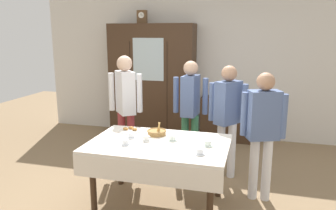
{
  "coord_description": "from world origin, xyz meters",
  "views": [
    {
      "loc": [
        1.04,
        -3.62,
        2.01
      ],
      "look_at": [
        0.0,
        0.2,
        1.12
      ],
      "focal_mm": 35.25,
      "sensor_mm": 36.0,
      "label": 1
    }
  ],
  "objects_px": {
    "book_stack": "(230,95)",
    "spoon_far_left": "(205,136)",
    "tea_cup_near_right": "(200,152)",
    "dining_table": "(158,152)",
    "bookshelf_low": "(229,119)",
    "tea_cup_mid_left": "(146,139)",
    "person_behind_table_right": "(228,111)",
    "person_behind_table_left": "(126,100)",
    "mantel_clock": "(142,17)",
    "bread_basket": "(157,132)",
    "tea_cup_far_right": "(125,142)",
    "tea_cup_center": "(172,138)",
    "wall_cabinet": "(152,81)",
    "spoon_far_right": "(173,155)",
    "pastry_plate": "(130,130)",
    "person_beside_shelf": "(263,125)",
    "tea_cup_near_left": "(208,144)",
    "person_by_cabinet": "(190,103)",
    "tea_cup_back_edge": "(131,136)"
  },
  "relations": [
    {
      "from": "bookshelf_low",
      "to": "tea_cup_mid_left",
      "type": "xyz_separation_m",
      "value": [
        -0.73,
        -2.59,
        0.39
      ]
    },
    {
      "from": "tea_cup_mid_left",
      "to": "person_beside_shelf",
      "type": "height_order",
      "value": "person_beside_shelf"
    },
    {
      "from": "tea_cup_near_left",
      "to": "person_behind_table_left",
      "type": "height_order",
      "value": "person_behind_table_left"
    },
    {
      "from": "tea_cup_near_right",
      "to": "person_beside_shelf",
      "type": "xyz_separation_m",
      "value": [
        0.62,
        0.69,
        0.14
      ]
    },
    {
      "from": "book_stack",
      "to": "pastry_plate",
      "type": "relative_size",
      "value": 0.82
    },
    {
      "from": "mantel_clock",
      "to": "person_behind_table_right",
      "type": "xyz_separation_m",
      "value": [
        1.77,
        -1.56,
        -1.32
      ]
    },
    {
      "from": "book_stack",
      "to": "tea_cup_near_left",
      "type": "height_order",
      "value": "book_stack"
    },
    {
      "from": "dining_table",
      "to": "tea_cup_mid_left",
      "type": "relative_size",
      "value": 12.19
    },
    {
      "from": "wall_cabinet",
      "to": "bookshelf_low",
      "type": "bearing_deg",
      "value": 1.97
    },
    {
      "from": "person_beside_shelf",
      "to": "tea_cup_center",
      "type": "bearing_deg",
      "value": -161.2
    },
    {
      "from": "tea_cup_near_left",
      "to": "bread_basket",
      "type": "height_order",
      "value": "bread_basket"
    },
    {
      "from": "spoon_far_left",
      "to": "person_beside_shelf",
      "type": "distance_m",
      "value": 0.69
    },
    {
      "from": "tea_cup_center",
      "to": "wall_cabinet",
      "type": "bearing_deg",
      "value": 112.83
    },
    {
      "from": "tea_cup_center",
      "to": "spoon_far_left",
      "type": "bearing_deg",
      "value": 36.72
    },
    {
      "from": "spoon_far_right",
      "to": "mantel_clock",
      "type": "bearing_deg",
      "value": 114.83
    },
    {
      "from": "bookshelf_low",
      "to": "book_stack",
      "type": "bearing_deg",
      "value": 180.0
    },
    {
      "from": "wall_cabinet",
      "to": "mantel_clock",
      "type": "xyz_separation_m",
      "value": [
        -0.18,
        -0.0,
        1.2
      ]
    },
    {
      "from": "wall_cabinet",
      "to": "bookshelf_low",
      "type": "relative_size",
      "value": 2.11
    },
    {
      "from": "tea_cup_far_right",
      "to": "spoon_far_left",
      "type": "relative_size",
      "value": 1.09
    },
    {
      "from": "wall_cabinet",
      "to": "tea_cup_back_edge",
      "type": "distance_m",
      "value": 2.56
    },
    {
      "from": "person_behind_table_left",
      "to": "tea_cup_center",
      "type": "bearing_deg",
      "value": -42.98
    },
    {
      "from": "tea_cup_back_edge",
      "to": "person_behind_table_left",
      "type": "distance_m",
      "value": 1.03
    },
    {
      "from": "person_behind_table_left",
      "to": "person_by_cabinet",
      "type": "relative_size",
      "value": 1.05
    },
    {
      "from": "tea_cup_near_right",
      "to": "person_beside_shelf",
      "type": "bearing_deg",
      "value": 47.96
    },
    {
      "from": "tea_cup_near_left",
      "to": "wall_cabinet",
      "type": "bearing_deg",
      "value": 119.92
    },
    {
      "from": "bookshelf_low",
      "to": "book_stack",
      "type": "distance_m",
      "value": 0.46
    },
    {
      "from": "bread_basket",
      "to": "wall_cabinet",
      "type": "bearing_deg",
      "value": 109.12
    },
    {
      "from": "dining_table",
      "to": "pastry_plate",
      "type": "relative_size",
      "value": 5.66
    },
    {
      "from": "wall_cabinet",
      "to": "tea_cup_far_right",
      "type": "relative_size",
      "value": 16.55
    },
    {
      "from": "person_behind_table_right",
      "to": "person_behind_table_left",
      "type": "bearing_deg",
      "value": -179.34
    },
    {
      "from": "tea_cup_far_right",
      "to": "spoon_far_right",
      "type": "xyz_separation_m",
      "value": [
        0.6,
        -0.18,
        -0.02
      ]
    },
    {
      "from": "person_behind_table_left",
      "to": "spoon_far_right",
      "type": "bearing_deg",
      "value": -51.31
    },
    {
      "from": "person_behind_table_left",
      "to": "person_behind_table_right",
      "type": "distance_m",
      "value": 1.48
    },
    {
      "from": "book_stack",
      "to": "spoon_far_left",
      "type": "height_order",
      "value": "book_stack"
    },
    {
      "from": "person_behind_table_right",
      "to": "mantel_clock",
      "type": "bearing_deg",
      "value": 138.45
    },
    {
      "from": "book_stack",
      "to": "tea_cup_near_right",
      "type": "relative_size",
      "value": 1.76
    },
    {
      "from": "tea_cup_near_left",
      "to": "pastry_plate",
      "type": "xyz_separation_m",
      "value": [
        -1.03,
        0.3,
        -0.02
      ]
    },
    {
      "from": "mantel_clock",
      "to": "tea_cup_near_right",
      "type": "height_order",
      "value": "mantel_clock"
    },
    {
      "from": "bookshelf_low",
      "to": "tea_cup_near_right",
      "type": "xyz_separation_m",
      "value": [
        -0.06,
        -2.85,
        0.39
      ]
    },
    {
      "from": "mantel_clock",
      "to": "spoon_far_left",
      "type": "xyz_separation_m",
      "value": [
        1.56,
        -2.2,
        -1.5
      ]
    },
    {
      "from": "mantel_clock",
      "to": "tea_cup_far_right",
      "type": "bearing_deg",
      "value": -74.67
    },
    {
      "from": "tea_cup_near_left",
      "to": "person_behind_table_right",
      "type": "height_order",
      "value": "person_behind_table_right"
    },
    {
      "from": "tea_cup_mid_left",
      "to": "person_by_cabinet",
      "type": "bearing_deg",
      "value": 78.09
    },
    {
      "from": "mantel_clock",
      "to": "bread_basket",
      "type": "bearing_deg",
      "value": -66.89
    },
    {
      "from": "book_stack",
      "to": "spoon_far_left",
      "type": "bearing_deg",
      "value": -92.51
    },
    {
      "from": "tea_cup_near_right",
      "to": "dining_table",
      "type": "bearing_deg",
      "value": 157.55
    },
    {
      "from": "spoon_far_left",
      "to": "wall_cabinet",
      "type": "bearing_deg",
      "value": 122.04
    },
    {
      "from": "mantel_clock",
      "to": "tea_cup_near_left",
      "type": "height_order",
      "value": "mantel_clock"
    },
    {
      "from": "tea_cup_near_right",
      "to": "wall_cabinet",
      "type": "bearing_deg",
      "value": 116.8
    },
    {
      "from": "mantel_clock",
      "to": "tea_cup_far_right",
      "type": "height_order",
      "value": "mantel_clock"
    }
  ]
}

